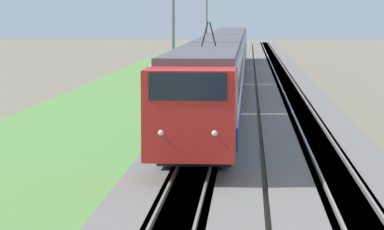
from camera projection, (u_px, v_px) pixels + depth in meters
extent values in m
cube|color=slate|center=(219.00, 104.00, 53.41)|extent=(240.00, 4.40, 0.30)
cube|color=slate|center=(297.00, 105.00, 53.13)|extent=(240.00, 4.40, 0.30)
cube|color=#4C4238|center=(219.00, 104.00, 53.41)|extent=(240.00, 1.57, 0.30)
cube|color=gray|center=(210.00, 101.00, 53.42)|extent=(240.00, 0.07, 0.15)
cube|color=gray|center=(228.00, 101.00, 53.35)|extent=(240.00, 0.07, 0.15)
cube|color=#4C4238|center=(297.00, 105.00, 53.13)|extent=(240.00, 1.57, 0.30)
cube|color=gray|center=(287.00, 101.00, 53.13)|extent=(240.00, 0.07, 0.15)
cube|color=gray|center=(306.00, 101.00, 53.07)|extent=(240.00, 0.07, 0.15)
cube|color=#5B8E42|center=(117.00, 105.00, 53.80)|extent=(240.00, 9.36, 0.12)
cube|color=red|center=(190.00, 113.00, 27.77)|extent=(2.40, 2.76, 2.74)
cube|color=black|center=(190.00, 84.00, 27.31)|extent=(1.73, 2.30, 0.82)
sphere|color=#F2EAC6|center=(161.00, 133.00, 26.73)|extent=(0.20, 0.20, 0.20)
sphere|color=#F2EAC6|center=(215.00, 133.00, 26.63)|extent=(0.20, 0.20, 0.20)
cube|color=navy|center=(206.00, 112.00, 37.70)|extent=(17.40, 2.88, 0.77)
cube|color=silver|center=(206.00, 79.00, 37.55)|extent=(17.40, 2.88, 1.97)
cube|color=black|center=(206.00, 75.00, 37.53)|extent=(16.01, 2.90, 0.83)
cube|color=#515156|center=(206.00, 52.00, 37.43)|extent=(17.40, 2.65, 0.25)
cube|color=black|center=(206.00, 127.00, 37.77)|extent=(16.53, 2.44, 0.55)
cylinder|color=black|center=(180.00, 147.00, 30.94)|extent=(0.86, 0.12, 0.86)
cylinder|color=black|center=(212.00, 148.00, 30.88)|extent=(0.86, 0.12, 0.86)
cube|color=navy|center=(221.00, 79.00, 56.75)|extent=(19.80, 2.88, 0.77)
cube|color=silver|center=(221.00, 57.00, 56.60)|extent=(19.80, 2.88, 1.97)
cube|color=black|center=(221.00, 55.00, 56.58)|extent=(18.22, 2.90, 0.83)
cube|color=#515156|center=(221.00, 40.00, 56.48)|extent=(19.80, 2.65, 0.25)
cube|color=black|center=(221.00, 90.00, 56.82)|extent=(18.81, 2.44, 0.55)
cube|color=navy|center=(228.00, 63.00, 76.99)|extent=(19.80, 2.88, 0.77)
cube|color=silver|center=(228.00, 46.00, 76.84)|extent=(19.80, 2.88, 1.97)
cube|color=black|center=(228.00, 45.00, 76.82)|extent=(18.22, 2.90, 0.83)
cube|color=#515156|center=(228.00, 33.00, 76.72)|extent=(19.80, 2.65, 0.25)
cube|color=black|center=(228.00, 70.00, 77.06)|extent=(18.81, 2.44, 0.55)
cube|color=navy|center=(233.00, 53.00, 97.23)|extent=(19.80, 2.88, 0.77)
cube|color=silver|center=(233.00, 40.00, 97.08)|extent=(19.80, 2.88, 1.97)
cube|color=black|center=(233.00, 38.00, 97.06)|extent=(18.22, 2.90, 0.83)
cube|color=#515156|center=(233.00, 30.00, 96.96)|extent=(19.80, 2.65, 0.25)
cube|color=black|center=(233.00, 59.00, 97.30)|extent=(18.81, 2.44, 0.55)
cylinder|color=black|center=(205.00, 34.00, 39.96)|extent=(0.06, 0.33, 1.08)
cylinder|color=black|center=(213.00, 34.00, 39.93)|extent=(0.06, 0.33, 1.08)
cube|color=black|center=(196.00, 173.00, 31.00)|extent=(0.10, 0.10, 0.00)
cylinder|color=slate|center=(173.00, 33.00, 52.43)|extent=(0.22, 0.22, 8.73)
cylinder|color=slate|center=(206.00, 27.00, 93.04)|extent=(0.22, 0.22, 8.37)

